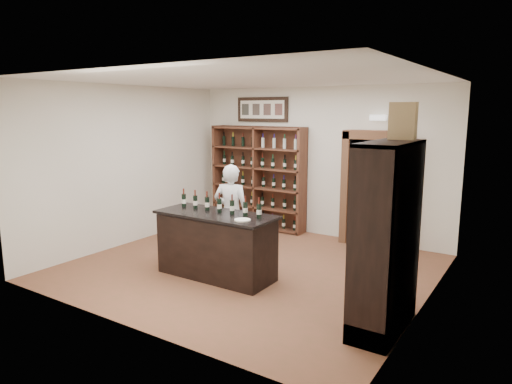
# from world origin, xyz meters

# --- Properties ---
(floor) EXTENTS (5.50, 5.50, 0.00)m
(floor) POSITION_xyz_m (0.00, 0.00, 0.00)
(floor) COLOR brown
(floor) RESTS_ON ground
(ceiling) EXTENTS (5.50, 5.50, 0.00)m
(ceiling) POSITION_xyz_m (0.00, 0.00, 3.00)
(ceiling) COLOR white
(ceiling) RESTS_ON wall_back
(wall_back) EXTENTS (5.50, 0.04, 3.00)m
(wall_back) POSITION_xyz_m (0.00, 2.50, 1.50)
(wall_back) COLOR silver
(wall_back) RESTS_ON ground
(wall_left) EXTENTS (0.04, 5.00, 3.00)m
(wall_left) POSITION_xyz_m (-2.75, 0.00, 1.50)
(wall_left) COLOR silver
(wall_left) RESTS_ON ground
(wall_right) EXTENTS (0.04, 5.00, 3.00)m
(wall_right) POSITION_xyz_m (2.75, 0.00, 1.50)
(wall_right) COLOR silver
(wall_right) RESTS_ON ground
(wine_shelf) EXTENTS (2.20, 0.38, 2.20)m
(wine_shelf) POSITION_xyz_m (-1.30, 2.33, 1.10)
(wine_shelf) COLOR brown
(wine_shelf) RESTS_ON ground
(framed_picture) EXTENTS (1.25, 0.04, 0.52)m
(framed_picture) POSITION_xyz_m (-1.30, 2.47, 2.55)
(framed_picture) COLOR black
(framed_picture) RESTS_ON wall_back
(arched_doorway) EXTENTS (1.17, 0.35, 2.17)m
(arched_doorway) POSITION_xyz_m (1.25, 2.33, 1.14)
(arched_doorway) COLOR black
(arched_doorway) RESTS_ON ground
(emergency_light) EXTENTS (0.30, 0.10, 0.10)m
(emergency_light) POSITION_xyz_m (1.25, 2.42, 2.40)
(emergency_light) COLOR white
(emergency_light) RESTS_ON wall_back
(tasting_counter) EXTENTS (1.88, 0.78, 1.00)m
(tasting_counter) POSITION_xyz_m (-0.20, -0.60, 0.49)
(tasting_counter) COLOR black
(tasting_counter) RESTS_ON ground
(counter_bottle_0) EXTENTS (0.07, 0.07, 0.30)m
(counter_bottle_0) POSITION_xyz_m (-0.92, -0.51, 1.11)
(counter_bottle_0) COLOR black
(counter_bottle_0) RESTS_ON tasting_counter
(counter_bottle_1) EXTENTS (0.07, 0.07, 0.30)m
(counter_bottle_1) POSITION_xyz_m (-0.68, -0.51, 1.11)
(counter_bottle_1) COLOR black
(counter_bottle_1) RESTS_ON tasting_counter
(counter_bottle_2) EXTENTS (0.07, 0.07, 0.30)m
(counter_bottle_2) POSITION_xyz_m (-0.44, -0.51, 1.11)
(counter_bottle_2) COLOR black
(counter_bottle_2) RESTS_ON tasting_counter
(counter_bottle_3) EXTENTS (0.07, 0.07, 0.30)m
(counter_bottle_3) POSITION_xyz_m (-0.20, -0.51, 1.11)
(counter_bottle_3) COLOR black
(counter_bottle_3) RESTS_ON tasting_counter
(counter_bottle_4) EXTENTS (0.07, 0.07, 0.30)m
(counter_bottle_4) POSITION_xyz_m (0.04, -0.51, 1.11)
(counter_bottle_4) COLOR black
(counter_bottle_4) RESTS_ON tasting_counter
(counter_bottle_5) EXTENTS (0.07, 0.07, 0.30)m
(counter_bottle_5) POSITION_xyz_m (0.28, -0.51, 1.11)
(counter_bottle_5) COLOR black
(counter_bottle_5) RESTS_ON tasting_counter
(counter_bottle_6) EXTENTS (0.07, 0.07, 0.30)m
(counter_bottle_6) POSITION_xyz_m (0.52, -0.51, 1.11)
(counter_bottle_6) COLOR black
(counter_bottle_6) RESTS_ON tasting_counter
(side_cabinet) EXTENTS (0.48, 1.20, 2.20)m
(side_cabinet) POSITION_xyz_m (2.52, -0.90, 0.75)
(side_cabinet) COLOR black
(side_cabinet) RESTS_ON ground
(shopkeeper) EXTENTS (0.70, 0.56, 1.66)m
(shopkeeper) POSITION_xyz_m (-0.44, 0.14, 0.83)
(shopkeeper) COLOR white
(shopkeeper) RESTS_ON ground
(plate) EXTENTS (0.23, 0.23, 0.02)m
(plate) POSITION_xyz_m (0.41, -0.77, 1.01)
(plate) COLOR white
(plate) RESTS_ON tasting_counter
(wine_crate) EXTENTS (0.31, 0.13, 0.43)m
(wine_crate) POSITION_xyz_m (2.50, -0.53, 2.41)
(wine_crate) COLOR tan
(wine_crate) RESTS_ON side_cabinet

